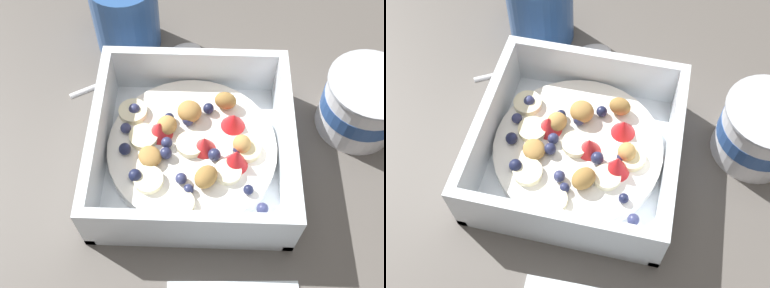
% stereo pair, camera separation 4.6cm
% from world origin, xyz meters
% --- Properties ---
extents(ground_plane, '(2.40, 2.40, 0.00)m').
position_xyz_m(ground_plane, '(0.00, 0.00, 0.00)').
color(ground_plane, '#56514C').
extents(fruit_bowl, '(0.20, 0.20, 0.07)m').
position_xyz_m(fruit_bowl, '(0.01, 0.02, 0.02)').
color(fruit_bowl, white).
rests_on(fruit_bowl, ground).
extents(spoon, '(0.10, 0.16, 0.01)m').
position_xyz_m(spoon, '(-0.13, -0.02, 0.00)').
color(spoon, silver).
rests_on(spoon, ground).
extents(yogurt_cup, '(0.09, 0.09, 0.07)m').
position_xyz_m(yogurt_cup, '(-0.05, 0.20, 0.04)').
color(yogurt_cup, white).
rests_on(yogurt_cup, ground).
extents(coffee_mug, '(0.09, 0.10, 0.09)m').
position_xyz_m(coffee_mug, '(-0.17, -0.07, 0.05)').
color(coffee_mug, '#2D5699').
rests_on(coffee_mug, ground).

